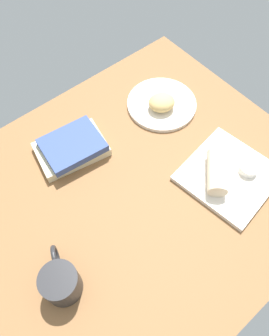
{
  "coord_description": "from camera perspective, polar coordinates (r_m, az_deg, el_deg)",
  "views": [
    {
      "loc": [
        26.14,
        34.27,
        90.17
      ],
      "look_at": [
        -5.53,
        -3.9,
        7.0
      ],
      "focal_mm": 35.3,
      "sensor_mm": 36.0,
      "label": 1
    }
  ],
  "objects": [
    {
      "name": "dining_table",
      "position": [
        0.98,
        -1.03,
        -4.77
      ],
      "size": [
        110.0,
        90.0,
        4.0
      ],
      "primitive_type": "cube",
      "color": "brown",
      "rests_on": "ground"
    },
    {
      "name": "round_plate",
      "position": [
        1.15,
        4.7,
        10.96
      ],
      "size": [
        23.53,
        23.53,
        1.4
      ],
      "primitive_type": "cylinder",
      "color": "silver",
      "rests_on": "dining_table"
    },
    {
      "name": "scone_pastry",
      "position": [
        1.11,
        4.73,
        11.2
      ],
      "size": [
        11.27,
        10.8,
        5.12
      ],
      "primitive_type": "ellipsoid",
      "rotation": [
        0.0,
        0.0,
        5.79
      ],
      "color": "tan",
      "rests_on": "round_plate"
    },
    {
      "name": "square_plate",
      "position": [
        1.02,
        15.96,
        -1.24
      ],
      "size": [
        28.04,
        28.04,
        1.6
      ],
      "primitive_type": "cube",
      "rotation": [
        0.0,
        0.0,
        0.15
      ],
      "color": "silver",
      "rests_on": "dining_table"
    },
    {
      "name": "sauce_cup",
      "position": [
        1.02,
        19.09,
        -0.1
      ],
      "size": [
        5.37,
        5.37,
        2.43
      ],
      "color": "silver",
      "rests_on": "square_plate"
    },
    {
      "name": "breakfast_wrap",
      "position": [
        0.97,
        14.07,
        -0.65
      ],
      "size": [
        13.61,
        13.43,
        5.65
      ],
      "primitive_type": "cylinder",
      "rotation": [
        1.57,
        0.0,
        2.34
      ],
      "color": "beige",
      "rests_on": "square_plate"
    },
    {
      "name": "book_stack",
      "position": [
        1.03,
        -10.77,
        3.5
      ],
      "size": [
        23.03,
        17.74,
        5.6
      ],
      "color": "beige",
      "rests_on": "dining_table"
    },
    {
      "name": "coffee_mug",
      "position": [
        0.85,
        -12.62,
        -18.65
      ],
      "size": [
        9.28,
        13.89,
        9.62
      ],
      "color": "#262628",
      "rests_on": "dining_table"
    }
  ]
}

